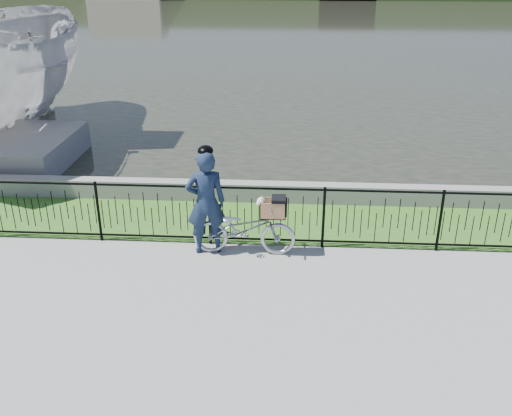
{
  "coord_description": "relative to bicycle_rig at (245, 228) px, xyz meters",
  "views": [
    {
      "loc": [
        0.4,
        -7.43,
        4.82
      ],
      "look_at": [
        -0.14,
        1.0,
        1.0
      ],
      "focal_mm": 40.0,
      "sensor_mm": 36.0,
      "label": 1
    }
  ],
  "objects": [
    {
      "name": "water",
      "position": [
        0.35,
        31.7,
        -0.48
      ],
      "size": [
        120.0,
        120.0,
        0.0
      ],
      "primitive_type": "plane",
      "color": "#28291F",
      "rests_on": "ground"
    },
    {
      "name": "ground",
      "position": [
        0.35,
        -1.3,
        -0.48
      ],
      "size": [
        120.0,
        120.0,
        0.0
      ],
      "primitive_type": "plane",
      "color": "gray",
      "rests_on": "ground"
    },
    {
      "name": "bicycle_rig",
      "position": [
        0.0,
        0.0,
        0.0
      ],
      "size": [
        1.76,
        0.61,
        1.09
      ],
      "color": "#A5A8B0",
      "rests_on": "ground"
    },
    {
      "name": "quay_wall",
      "position": [
        0.35,
        2.3,
        -0.28
      ],
      "size": [
        60.0,
        0.3,
        0.4
      ],
      "primitive_type": "cube",
      "color": "slate",
      "rests_on": "ground"
    },
    {
      "name": "grass_strip",
      "position": [
        0.35,
        1.3,
        -0.47
      ],
      "size": [
        60.0,
        2.0,
        0.01
      ],
      "primitive_type": "cube",
      "color": "#35631F",
      "rests_on": "ground"
    },
    {
      "name": "cyclist",
      "position": [
        -0.66,
        0.03,
        0.47
      ],
      "size": [
        0.76,
        0.59,
        1.93
      ],
      "color": "#142138",
      "rests_on": "ground"
    },
    {
      "name": "fence",
      "position": [
        0.35,
        0.3,
        0.1
      ],
      "size": [
        14.0,
        0.06,
        1.15
      ],
      "primitive_type": null,
      "color": "black",
      "rests_on": "ground"
    }
  ]
}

